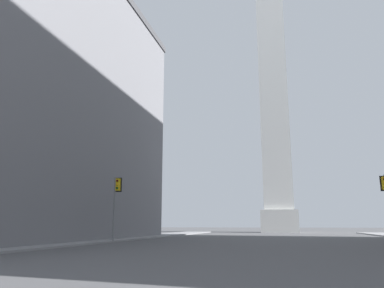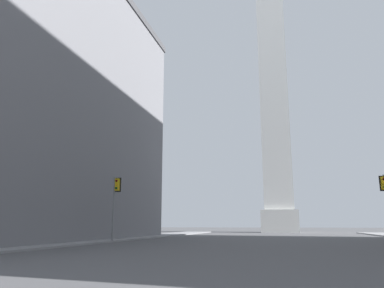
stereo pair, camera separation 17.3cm
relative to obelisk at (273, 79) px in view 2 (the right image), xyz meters
name	(u,v)px [view 2 (the right image)]	position (x,y,z in m)	size (l,w,h in m)	color
sidewalk_left	(78,242)	(-16.08, -48.94, -32.65)	(5.00, 91.76, 0.15)	gray
obelisk	(273,79)	(0.00, 0.00, 0.00)	(7.23, 7.23, 67.68)	silver
traffic_light_mid_left	(115,199)	(-13.69, -46.95, -28.86)	(0.78, 0.51, 5.86)	slate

